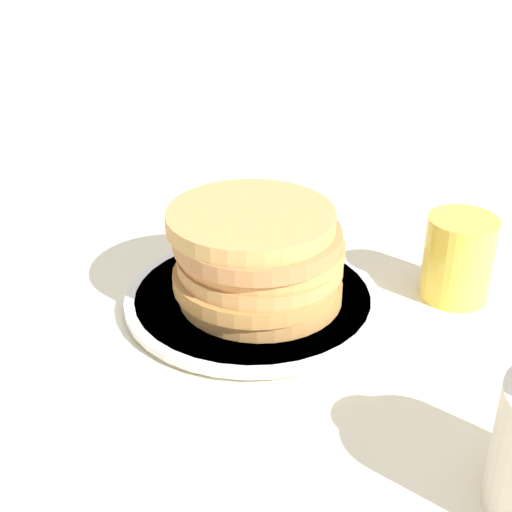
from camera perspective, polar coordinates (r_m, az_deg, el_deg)
ground_plane at (r=0.69m, az=1.31°, el=-3.15°), size 4.00×4.00×0.00m
plate at (r=0.66m, az=0.00°, el=-3.57°), size 0.24×0.24×0.01m
pancake_stack at (r=0.64m, az=0.12°, el=0.02°), size 0.16×0.16×0.09m
juice_glass at (r=0.69m, az=15.87°, el=-0.15°), size 0.06×0.06×0.08m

